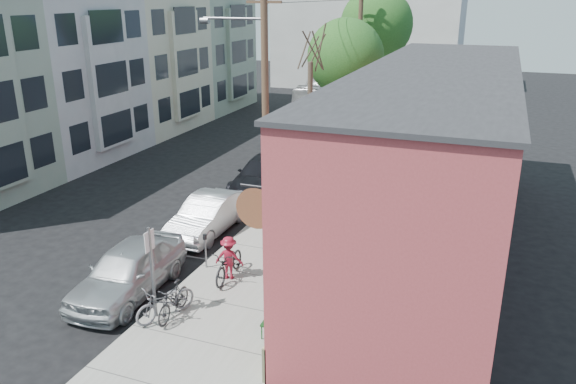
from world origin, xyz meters
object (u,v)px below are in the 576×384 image
(car_0, at_px, (128,270))
(patio_chair_a, at_px, (271,323))
(patron_green, at_px, (276,302))
(cyclist, at_px, (229,258))
(parking_meter_near, at_px, (205,245))
(tree_bare, at_px, (310,126))
(tree_leafy_far, at_px, (377,25))
(parked_bike_a, at_px, (173,300))
(parking_meter_far, at_px, (294,172))
(patio_chair_b, at_px, (278,323))
(parked_bike_b, at_px, (166,301))
(car_2, at_px, (264,175))
(utility_pole_near, at_px, (264,92))
(car_3, at_px, (299,146))
(sign_post, at_px, (152,264))
(patron_grey, at_px, (317,242))
(car_1, at_px, (208,215))
(tree_leafy_mid, at_px, (345,57))
(bus, at_px, (328,95))

(car_0, bearing_deg, patio_chair_a, -11.90)
(patron_green, distance_m, cyclist, 3.59)
(parking_meter_near, relative_size, tree_bare, 0.21)
(tree_bare, distance_m, tree_leafy_far, 14.41)
(patio_chair_a, height_order, parked_bike_a, parked_bike_a)
(parking_meter_near, bearing_deg, parking_meter_far, 90.00)
(patio_chair_b, relative_size, parked_bike_b, 0.45)
(parked_bike_b, height_order, car_2, car_2)
(parking_meter_far, relative_size, tree_leafy_far, 0.13)
(utility_pole_near, relative_size, patron_green, 5.09)
(car_3, bearing_deg, tree_leafy_far, 69.91)
(car_3, bearing_deg, patio_chair_b, -77.77)
(sign_post, height_order, patron_grey, sign_post)
(parked_bike_a, distance_m, car_2, 11.77)
(cyclist, distance_m, car_1, 4.29)
(utility_pole_near, relative_size, tree_bare, 1.68)
(utility_pole_near, bearing_deg, parked_bike_b, -87.98)
(parking_meter_near, relative_size, patio_chair_b, 1.41)
(utility_pole_near, relative_size, tree_leafy_mid, 1.30)
(parking_meter_near, xyz_separation_m, car_0, (-1.56, -2.20, -0.16))
(cyclist, distance_m, car_2, 9.26)
(patio_chair_a, relative_size, car_1, 0.19)
(parking_meter_near, relative_size, parking_meter_far, 1.00)
(tree_bare, bearing_deg, utility_pole_near, -95.21)
(patron_green, xyz_separation_m, parked_bike_a, (-3.10, -0.24, -0.46))
(patron_grey, height_order, car_3, patron_grey)
(tree_leafy_far, bearing_deg, car_2, -97.72)
(sign_post, relative_size, patron_grey, 1.73)
(patron_green, height_order, parked_bike_a, patron_green)
(patron_green, height_order, car_2, patron_green)
(cyclist, height_order, car_2, cyclist)
(patio_chair_b, bearing_deg, car_2, 115.08)
(car_3, relative_size, bus, 0.54)
(parking_meter_far, bearing_deg, cyclist, -83.29)
(patron_grey, xyz_separation_m, cyclist, (-2.36, -2.01, -0.07))
(car_2, bearing_deg, bus, 94.61)
(tree_bare, distance_m, tree_leafy_mid, 6.63)
(parking_meter_far, bearing_deg, patron_green, -72.34)
(utility_pole_near, distance_m, tree_bare, 5.05)
(utility_pole_near, xyz_separation_m, tree_leafy_far, (0.41, 18.35, 1.67))
(tree_leafy_far, bearing_deg, patron_green, -83.09)
(parking_meter_near, height_order, patio_chair_b, parking_meter_near)
(patio_chair_b, height_order, patron_green, patron_green)
(parking_meter_near, distance_m, patio_chair_a, 4.77)
(sign_post, bearing_deg, car_2, 97.51)
(patio_chair_b, distance_m, parked_bike_a, 3.23)
(cyclist, height_order, parked_bike_b, cyclist)
(car_0, bearing_deg, tree_leafy_mid, 80.58)
(utility_pole_near, relative_size, parked_bike_a, 5.76)
(sign_post, bearing_deg, parked_bike_b, 9.69)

